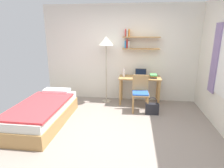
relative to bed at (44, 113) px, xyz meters
name	(u,v)px	position (x,y,z in m)	size (l,w,h in m)	color
ground_plane	(115,134)	(1.54, -0.26, -0.24)	(5.28, 5.28, 0.00)	gray
wall_back	(124,54)	(1.55, 1.76, 1.07)	(4.40, 0.27, 2.60)	silver
bed	(44,113)	(0.00, 0.00, 0.00)	(0.90, 1.88, 0.54)	#B2844C
desk	(140,82)	(2.01, 1.44, 0.35)	(1.09, 0.52, 0.73)	#B2844C
desk_chair	(140,91)	(2.02, 0.96, 0.25)	(0.42, 0.41, 0.87)	#B2844C
standing_lamp	(106,45)	(1.11, 1.45, 1.31)	(0.38, 0.38, 1.77)	#B2A893
laptop	(141,75)	(2.03, 1.52, 0.54)	(0.30, 0.21, 0.20)	black
water_bottle	(124,73)	(1.59, 1.46, 0.60)	(0.06, 0.06, 0.22)	silver
book_stack	(154,76)	(2.36, 1.40, 0.54)	(0.19, 0.25, 0.09)	#333338
handbag	(152,108)	(2.31, 0.76, -0.09)	(0.31, 0.12, 0.42)	#232328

